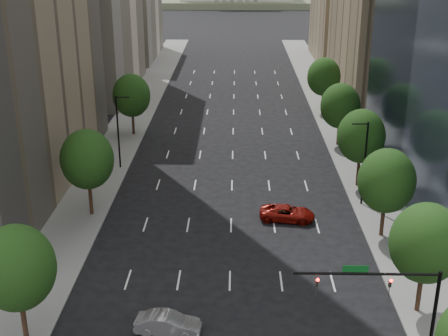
{
  "coord_description": "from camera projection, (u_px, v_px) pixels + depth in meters",
  "views": [
    {
      "loc": [
        0.4,
        -2.13,
        26.18
      ],
      "look_at": [
        -0.58,
        44.72,
        8.0
      ],
      "focal_mm": 48.1,
      "sensor_mm": 36.0,
      "label": 1
    }
  ],
  "objects": [
    {
      "name": "sidewalk_left",
      "position": [
        95.0,
        183.0,
        67.66
      ],
      "size": [
        6.0,
        200.0,
        0.15
      ],
      "primitive_type": "cube",
      "color": "slate",
      "rests_on": "ground"
    },
    {
      "name": "sidewalk_right",
      "position": [
        370.0,
        186.0,
        67.06
      ],
      "size": [
        6.0,
        200.0,
        0.15
      ],
      "primitive_type": "cube",
      "color": "slate",
      "rests_on": "ground"
    },
    {
      "name": "filler_left",
      "position": [
        125.0,
        17.0,
        135.46
      ],
      "size": [
        14.0,
        26.0,
        18.0
      ],
      "primitive_type": "cube",
      "color": "beige",
      "rests_on": "ground"
    },
    {
      "name": "parking_tan_right",
      "position": [
        386.0,
        8.0,
        98.76
      ],
      "size": [
        14.0,
        30.0,
        30.0
      ],
      "primitive_type": "cube",
      "color": "#8C7759",
      "rests_on": "ground"
    },
    {
      "name": "filler_right",
      "position": [
        348.0,
        24.0,
        132.05
      ],
      "size": [
        14.0,
        26.0,
        16.0
      ],
      "primitive_type": "cube",
      "color": "#8C7759",
      "rests_on": "ground"
    },
    {
      "name": "tree_right_1",
      "position": [
        426.0,
        243.0,
        42.67
      ],
      "size": [
        5.2,
        5.2,
        8.75
      ],
      "color": "#382316",
      "rests_on": "ground"
    },
    {
      "name": "tree_right_2",
      "position": [
        387.0,
        181.0,
        53.9
      ],
      "size": [
        5.2,
        5.2,
        8.61
      ],
      "color": "#382316",
      "rests_on": "ground"
    },
    {
      "name": "tree_right_3",
      "position": [
        361.0,
        136.0,
        64.98
      ],
      "size": [
        5.2,
        5.2,
        8.89
      ],
      "color": "#382316",
      "rests_on": "ground"
    },
    {
      "name": "tree_right_4",
      "position": [
        340.0,
        106.0,
        78.19
      ],
      "size": [
        5.2,
        5.2,
        8.46
      ],
      "color": "#382316",
      "rests_on": "ground"
    },
    {
      "name": "tree_right_5",
      "position": [
        324.0,
        77.0,
        93.0
      ],
      "size": [
        5.2,
        5.2,
        8.75
      ],
      "color": "#382316",
      "rests_on": "ground"
    },
    {
      "name": "tree_left_0",
      "position": [
        16.0,
        268.0,
        39.48
      ],
      "size": [
        5.2,
        5.2,
        8.75
      ],
      "color": "#382316",
      "rests_on": "ground"
    },
    {
      "name": "tree_left_1",
      "position": [
        87.0,
        159.0,
        58.05
      ],
      "size": [
        5.2,
        5.2,
        8.97
      ],
      "color": "#382316",
      "rests_on": "ground"
    },
    {
      "name": "tree_left_2",
      "position": [
        132.0,
        96.0,
        82.39
      ],
      "size": [
        5.2,
        5.2,
        8.68
      ],
      "color": "#382316",
      "rests_on": "ground"
    },
    {
      "name": "streetlight_rn",
      "position": [
        364.0,
        161.0,
        60.71
      ],
      "size": [
        1.7,
        0.2,
        9.0
      ],
      "color": "black",
      "rests_on": "ground"
    },
    {
      "name": "streetlight_ln",
      "position": [
        119.0,
        130.0,
        70.56
      ],
      "size": [
        1.7,
        0.2,
        9.0
      ],
      "color": "black",
      "rests_on": "ground"
    },
    {
      "name": "traffic_signal",
      "position": [
        397.0,
        297.0,
        37.35
      ],
      "size": [
        9.12,
        0.4,
        7.38
      ],
      "color": "black",
      "rests_on": "ground"
    },
    {
      "name": "foothills",
      "position": [
        272.0,
        6.0,
        583.14
      ],
      "size": [
        720.0,
        413.0,
        263.0
      ],
      "color": "olive",
      "rests_on": "ground"
    },
    {
      "name": "car_silver",
      "position": [
        168.0,
        324.0,
        42.07
      ],
      "size": [
        4.76,
        2.07,
        1.52
      ],
      "primitive_type": "imported",
      "rotation": [
        0.0,
        0.0,
        1.47
      ],
      "color": "gray",
      "rests_on": "ground"
    },
    {
      "name": "car_red_far",
      "position": [
        287.0,
        213.0,
        58.88
      ],
      "size": [
        5.65,
        3.13,
        1.5
      ],
      "primitive_type": "imported",
      "rotation": [
        0.0,
        0.0,
        1.45
      ],
      "color": "maroon",
      "rests_on": "ground"
    }
  ]
}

